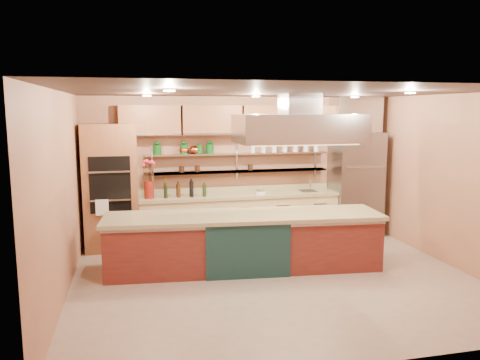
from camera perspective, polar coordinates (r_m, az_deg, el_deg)
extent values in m
cube|color=gray|center=(7.26, 4.36, -12.07)|extent=(6.00, 5.00, 0.02)
cube|color=black|center=(6.80, 4.63, 10.68)|extent=(6.00, 5.00, 0.02)
cube|color=#A36B4D|center=(9.28, -0.13, 1.47)|extent=(6.00, 0.04, 2.80)
cube|color=#A36B4D|center=(4.62, 13.87, -6.04)|extent=(6.00, 0.04, 2.80)
cube|color=#A36B4D|center=(6.65, -21.01, -1.93)|extent=(0.04, 5.00, 2.80)
cube|color=#A36B4D|center=(8.29, 24.68, -0.16)|extent=(0.04, 5.00, 2.80)
cube|color=brown|center=(8.78, -15.43, -0.89)|extent=(0.95, 0.64, 2.30)
cube|color=gray|center=(9.79, 13.88, -0.47)|extent=(0.95, 0.72, 2.10)
cube|color=tan|center=(9.15, -0.02, -4.58)|extent=(3.84, 0.64, 0.93)
cube|color=#AFB1B6|center=(9.15, -0.26, 1.06)|extent=(3.60, 0.26, 0.03)
cube|color=#AFB1B6|center=(9.11, -0.26, 3.24)|extent=(3.60, 0.26, 0.03)
cube|color=brown|center=(9.04, 0.12, 7.32)|extent=(4.60, 0.36, 0.55)
cube|color=#AFB1B6|center=(7.54, 7.22, 6.25)|extent=(2.00, 1.00, 0.45)
cube|color=#FFE5A5|center=(6.99, 4.13, 10.38)|extent=(4.00, 2.80, 0.02)
cube|color=maroon|center=(7.57, 0.50, -7.51)|extent=(4.38, 1.32, 0.90)
cylinder|color=maroon|center=(8.76, -11.03, -1.17)|extent=(0.20, 0.20, 0.32)
cube|color=black|center=(8.81, -6.73, -1.18)|extent=(0.87, 0.47, 0.27)
cube|color=silver|center=(9.09, 2.44, -1.37)|extent=(0.20, 0.17, 0.10)
cylinder|color=white|center=(9.51, 8.55, -0.59)|extent=(0.03, 0.03, 0.24)
ellipsoid|color=#D95932|center=(8.96, -5.56, 3.71)|extent=(0.22, 0.22, 0.16)
cylinder|color=#0E4313|center=(8.97, -5.02, 3.75)|extent=(0.18, 0.18, 0.17)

